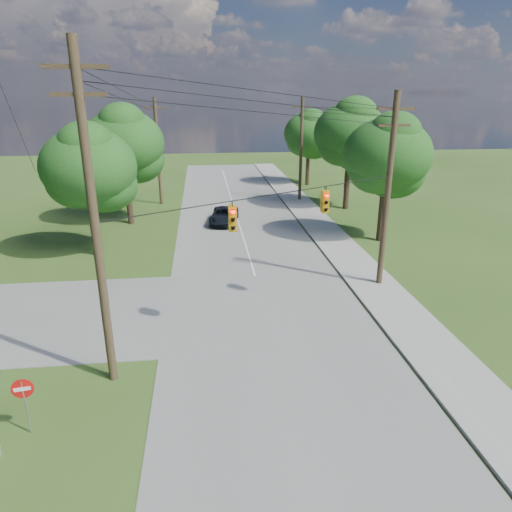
{
  "coord_description": "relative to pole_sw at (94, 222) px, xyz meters",
  "views": [
    {
      "loc": [
        -0.92,
        -15.05,
        10.34
      ],
      "look_at": [
        1.46,
        5.0,
        3.11
      ],
      "focal_mm": 32.0,
      "sensor_mm": 36.0,
      "label": 1
    }
  ],
  "objects": [
    {
      "name": "pole_north_w",
      "position": [
        -0.4,
        29.6,
        -1.1
      ],
      "size": [
        2.0,
        0.32,
        10.0
      ],
      "color": "#4C3E27",
      "rests_on": "ground"
    },
    {
      "name": "tree_w_far",
      "position": [
        -4.4,
        32.6,
        0.02
      ],
      "size": [
        6.0,
        6.0,
        8.73
      ],
      "color": "#3C2B1E",
      "rests_on": "ground"
    },
    {
      "name": "tree_e_mid",
      "position": [
        17.1,
        25.6,
        0.68
      ],
      "size": [
        6.6,
        6.6,
        9.64
      ],
      "color": "#3C2B1E",
      "rests_on": "ground"
    },
    {
      "name": "tree_w_mid",
      "position": [
        -2.4,
        22.6,
        0.35
      ],
      "size": [
        6.4,
        6.4,
        9.22
      ],
      "color": "#3C2B1E",
      "rests_on": "ground"
    },
    {
      "name": "ground",
      "position": [
        4.6,
        -0.4,
        -6.23
      ],
      "size": [
        140.0,
        140.0,
        0.0
      ],
      "primitive_type": "plane",
      "color": "#31501A",
      "rests_on": "ground"
    },
    {
      "name": "pole_north_e",
      "position": [
        13.5,
        29.6,
        -1.1
      ],
      "size": [
        2.0,
        0.32,
        10.0
      ],
      "color": "#4C3E27",
      "rests_on": "ground"
    },
    {
      "name": "tree_w_near",
      "position": [
        -3.4,
        14.6,
        -0.3
      ],
      "size": [
        6.0,
        6.0,
        8.4
      ],
      "color": "#3C2B1E",
      "rests_on": "ground"
    },
    {
      "name": "tree_e_near",
      "position": [
        16.6,
        15.6,
        0.02
      ],
      "size": [
        6.2,
        6.2,
        8.81
      ],
      "color": "#3C2B1E",
      "rests_on": "ground"
    },
    {
      "name": "pole_sw",
      "position": [
        0.0,
        0.0,
        0.0
      ],
      "size": [
        2.0,
        0.32,
        12.0
      ],
      "color": "#4C3E27",
      "rests_on": "ground"
    },
    {
      "name": "power_lines",
      "position": [
        6.1,
        11.14,
        2.93
      ],
      "size": [
        13.93,
        29.62,
        4.93
      ],
      "color": "black",
      "rests_on": "ground"
    },
    {
      "name": "main_road",
      "position": [
        6.6,
        4.6,
        -6.21
      ],
      "size": [
        10.0,
        100.0,
        0.03
      ],
      "primitive_type": "cube",
      "color": "gray",
      "rests_on": "ground"
    },
    {
      "name": "tree_e_far",
      "position": [
        16.1,
        37.6,
        -0.31
      ],
      "size": [
        5.8,
        5.8,
        8.32
      ],
      "color": "#3C2B1E",
      "rests_on": "ground"
    },
    {
      "name": "pole_ne",
      "position": [
        13.5,
        7.6,
        -0.76
      ],
      "size": [
        2.0,
        0.32,
        10.5
      ],
      "color": "#4C3E27",
      "rests_on": "ground"
    },
    {
      "name": "car_main_north",
      "position": [
        5.38,
        21.66,
        -5.55
      ],
      "size": [
        2.83,
        4.94,
        1.3
      ],
      "primitive_type": "imported",
      "rotation": [
        0.0,
        0.0,
        -0.15
      ],
      "color": "black",
      "rests_on": "main_road"
    },
    {
      "name": "sidewalk_east",
      "position": [
        13.3,
        4.6,
        -6.17
      ],
      "size": [
        2.6,
        100.0,
        0.12
      ],
      "primitive_type": "cube",
      "color": "#A3A199",
      "rests_on": "ground"
    },
    {
      "name": "do_not_enter_sign",
      "position": [
        -2.13,
        -2.75,
        -4.73
      ],
      "size": [
        0.67,
        0.15,
        2.02
      ],
      "rotation": [
        0.0,
        0.0,
        0.16
      ],
      "color": "gray",
      "rests_on": "ground"
    },
    {
      "name": "traffic_signals",
      "position": [
        7.15,
        4.03,
        -0.73
      ],
      "size": [
        4.91,
        3.27,
        1.05
      ],
      "color": "orange",
      "rests_on": "ground"
    }
  ]
}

